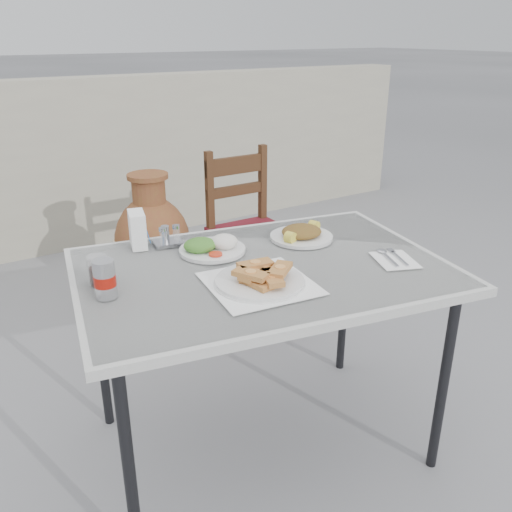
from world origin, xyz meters
TOP-DOWN VIEW (x-y plane):
  - ground at (0.00, 0.00)m, footprint 80.00×80.00m
  - cafe_table at (-0.01, -0.07)m, footprint 1.38×1.06m
  - pide_plate at (-0.10, -0.18)m, footprint 0.35×0.35m
  - salad_rice_plate at (-0.10, 0.13)m, footprint 0.24×0.24m
  - salad_chopped_plate at (0.25, 0.07)m, footprint 0.24×0.24m
  - soda_can at (-0.54, -0.01)m, footprint 0.07×0.07m
  - cola_glass at (-0.53, 0.08)m, footprint 0.07×0.07m
  - napkin_holder at (-0.31, 0.33)m, footprint 0.09×0.12m
  - condiment_caddy at (-0.21, 0.29)m, footprint 0.12×0.10m
  - cutlery_napkin at (0.40, -0.26)m, footprint 0.18×0.20m
  - chair at (0.55, 0.94)m, footprint 0.40×0.40m
  - terracotta_urn at (0.12, 1.31)m, footprint 0.44×0.44m
  - back_wall at (0.00, 2.50)m, footprint 6.00×0.25m

SIDE VIEW (x-z plane):
  - ground at x=0.00m, z-range 0.00..0.00m
  - terracotta_urn at x=0.12m, z-range -0.03..0.74m
  - chair at x=0.55m, z-range 0.02..0.92m
  - back_wall at x=0.00m, z-range 0.00..1.20m
  - cafe_table at x=-0.01m, z-range 0.33..1.08m
  - cutlery_napkin at x=0.40m, z-range 0.75..0.77m
  - salad_chopped_plate at x=0.25m, z-range 0.75..0.80m
  - salad_rice_plate at x=-0.10m, z-range 0.75..0.81m
  - condiment_caddy at x=-0.21m, z-range 0.75..0.82m
  - pide_plate at x=-0.10m, z-range 0.75..0.82m
  - cola_glass at x=-0.53m, z-range 0.75..0.85m
  - soda_can at x=-0.54m, z-range 0.76..0.88m
  - napkin_holder at x=-0.31m, z-range 0.76..0.89m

